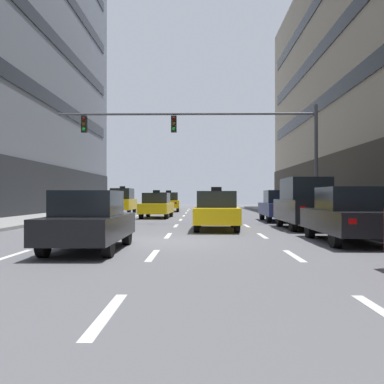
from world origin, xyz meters
TOP-DOWN VIEW (x-y plane):
  - ground_plane at (0.00, 0.00)m, footprint 120.00×120.00m
  - lane_stripe_l1_s3 at (-3.34, -3.00)m, footprint 0.16×2.00m
  - lane_stripe_l1_s4 at (-3.34, 2.00)m, footprint 0.16×2.00m
  - lane_stripe_l1_s5 at (-3.34, 7.00)m, footprint 0.16×2.00m
  - lane_stripe_l1_s6 at (-3.34, 12.00)m, footprint 0.16×2.00m
  - lane_stripe_l1_s7 at (-3.34, 17.00)m, footprint 0.16×2.00m
  - lane_stripe_l1_s8 at (-3.34, 22.00)m, footprint 0.16×2.00m
  - lane_stripe_l1_s9 at (-3.34, 27.00)m, footprint 0.16×2.00m
  - lane_stripe_l1_s10 at (-3.34, 32.00)m, footprint 0.16×2.00m
  - lane_stripe_l2_s2 at (0.00, -8.00)m, footprint 0.16×2.00m
  - lane_stripe_l2_s3 at (0.00, -3.00)m, footprint 0.16×2.00m
  - lane_stripe_l2_s4 at (0.00, 2.00)m, footprint 0.16×2.00m
  - lane_stripe_l2_s5 at (0.00, 7.00)m, footprint 0.16×2.00m
  - lane_stripe_l2_s6 at (0.00, 12.00)m, footprint 0.16×2.00m
  - lane_stripe_l2_s7 at (0.00, 17.00)m, footprint 0.16×2.00m
  - lane_stripe_l2_s8 at (0.00, 22.00)m, footprint 0.16×2.00m
  - lane_stripe_l2_s9 at (0.00, 27.00)m, footprint 0.16×2.00m
  - lane_stripe_l2_s10 at (0.00, 32.00)m, footprint 0.16×2.00m
  - lane_stripe_l3_s3 at (3.34, -3.00)m, footprint 0.16×2.00m
  - lane_stripe_l3_s4 at (3.34, 2.00)m, footprint 0.16×2.00m
  - lane_stripe_l3_s5 at (3.34, 7.00)m, footprint 0.16×2.00m
  - lane_stripe_l3_s6 at (3.34, 12.00)m, footprint 0.16×2.00m
  - lane_stripe_l3_s7 at (3.34, 17.00)m, footprint 0.16×2.00m
  - lane_stripe_l3_s8 at (3.34, 22.00)m, footprint 0.16×2.00m
  - lane_stripe_l3_s9 at (3.34, 27.00)m, footprint 0.16×2.00m
  - lane_stripe_l3_s10 at (3.34, 32.00)m, footprint 0.16×2.00m
  - taxi_driving_0 at (1.82, 4.59)m, footprint 1.91×4.34m
  - taxi_driving_1 at (-5.14, 21.18)m, footprint 1.79×4.21m
  - taxi_driving_2 at (-1.64, 14.15)m, footprint 1.98×4.37m
  - taxi_driving_3 at (-1.69, 25.40)m, footprint 2.12×4.68m
  - car_driving_4 at (-5.05, 8.66)m, footprint 1.84×4.33m
  - car_driving_5 at (-1.74, -2.15)m, footprint 1.75×4.14m
  - car_parked_1 at (5.64, -0.17)m, footprint 1.91×4.50m
  - car_parked_2 at (5.64, 5.16)m, footprint 1.91×4.52m
  - car_parked_3 at (5.64, 10.63)m, footprint 2.01×4.64m
  - traffic_signal_0 at (2.08, 8.68)m, footprint 13.35×0.35m
  - pedestrian_0 at (7.66, 10.42)m, footprint 0.23×0.53m

SIDE VIEW (x-z plane):
  - ground_plane at x=0.00m, z-range 0.00..0.00m
  - lane_stripe_l1_s3 at x=-3.34m, z-range 0.00..0.01m
  - lane_stripe_l1_s4 at x=-3.34m, z-range 0.00..0.01m
  - lane_stripe_l1_s5 at x=-3.34m, z-range 0.00..0.01m
  - lane_stripe_l1_s6 at x=-3.34m, z-range 0.00..0.01m
  - lane_stripe_l1_s7 at x=-3.34m, z-range 0.00..0.01m
  - lane_stripe_l1_s8 at x=-3.34m, z-range 0.00..0.01m
  - lane_stripe_l1_s9 at x=-3.34m, z-range 0.00..0.01m
  - lane_stripe_l1_s10 at x=-3.34m, z-range 0.00..0.01m
  - lane_stripe_l2_s2 at x=0.00m, z-range 0.00..0.01m
  - lane_stripe_l2_s3 at x=0.00m, z-range 0.00..0.01m
  - lane_stripe_l2_s4 at x=0.00m, z-range 0.00..0.01m
  - lane_stripe_l2_s5 at x=0.00m, z-range 0.00..0.01m
  - lane_stripe_l2_s6 at x=0.00m, z-range 0.00..0.01m
  - lane_stripe_l2_s7 at x=0.00m, z-range 0.00..0.01m
  - lane_stripe_l2_s8 at x=0.00m, z-range 0.00..0.01m
  - lane_stripe_l2_s9 at x=0.00m, z-range 0.00..0.01m
  - lane_stripe_l2_s10 at x=0.00m, z-range 0.00..0.01m
  - lane_stripe_l3_s3 at x=3.34m, z-range 0.00..0.01m
  - lane_stripe_l3_s4 at x=3.34m, z-range 0.00..0.01m
  - lane_stripe_l3_s5 at x=3.34m, z-range 0.00..0.01m
  - lane_stripe_l3_s6 at x=3.34m, z-range 0.00..0.01m
  - lane_stripe_l3_s7 at x=3.34m, z-range 0.00..0.01m
  - lane_stripe_l3_s8 at x=3.34m, z-range 0.00..0.01m
  - lane_stripe_l3_s9 at x=3.34m, z-range 0.00..0.01m
  - lane_stripe_l3_s10 at x=3.34m, z-range 0.00..0.01m
  - car_driving_5 at x=-1.74m, z-range -0.01..1.54m
  - taxi_driving_2 at x=-1.64m, z-range -0.10..1.69m
  - car_driving_4 at x=-5.05m, z-range -0.01..1.60m
  - taxi_driving_0 at x=1.82m, z-range -0.10..1.69m
  - car_parked_1 at x=5.64m, z-range -0.01..1.67m
  - car_parked_3 at x=5.64m, z-range -0.01..1.72m
  - taxi_driving_3 at x=-1.69m, z-range -0.11..1.81m
  - taxi_driving_1 at x=-5.14m, z-range -0.09..2.11m
  - pedestrian_0 at x=7.66m, z-range 0.27..1.89m
  - car_parked_2 at x=5.64m, z-range -0.01..2.18m
  - traffic_signal_0 at x=2.08m, z-range 1.60..7.54m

